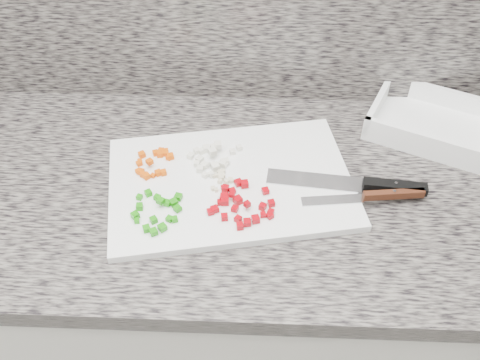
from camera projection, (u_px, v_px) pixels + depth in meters
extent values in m
cube|color=silver|center=(219.00, 306.00, 1.42)|extent=(3.92, 0.62, 0.86)
cube|color=#69635D|center=(212.00, 188.00, 1.11)|extent=(3.96, 0.64, 0.04)
cube|color=white|center=(231.00, 183.00, 1.08)|extent=(0.54, 0.41, 0.02)
cube|color=#DC5004|center=(166.00, 151.00, 1.13)|extent=(0.01, 0.01, 0.01)
cube|color=#DC5004|center=(158.00, 173.00, 1.08)|extent=(0.02, 0.02, 0.01)
cube|color=#DC5004|center=(146.00, 174.00, 1.08)|extent=(0.01, 0.01, 0.01)
cube|color=#DC5004|center=(139.00, 163.00, 1.10)|extent=(0.02, 0.02, 0.01)
cube|color=#DC5004|center=(164.00, 172.00, 1.08)|extent=(0.01, 0.01, 0.01)
cube|color=#DC5004|center=(171.00, 156.00, 1.11)|extent=(0.02, 0.02, 0.01)
cube|color=#DC5004|center=(166.00, 153.00, 1.12)|extent=(0.01, 0.01, 0.01)
cube|color=#DC5004|center=(140.00, 161.00, 1.11)|extent=(0.01, 0.01, 0.01)
cube|color=#DC5004|center=(169.00, 158.00, 1.11)|extent=(0.01, 0.01, 0.01)
cube|color=#DC5004|center=(143.00, 175.00, 1.08)|extent=(0.01, 0.01, 0.01)
cube|color=#DC5004|center=(156.00, 153.00, 1.12)|extent=(0.01, 0.01, 0.01)
cube|color=#DC5004|center=(162.00, 153.00, 1.12)|extent=(0.01, 0.01, 0.01)
cube|color=#DC5004|center=(160.00, 154.00, 1.12)|extent=(0.01, 0.01, 0.01)
cube|color=#DC5004|center=(161.00, 151.00, 1.13)|extent=(0.01, 0.01, 0.01)
cube|color=#DC5004|center=(142.00, 155.00, 1.12)|extent=(0.02, 0.02, 0.01)
cube|color=#DC5004|center=(153.00, 175.00, 1.08)|extent=(0.01, 0.01, 0.01)
cube|color=#DC5004|center=(146.00, 176.00, 1.07)|extent=(0.02, 0.02, 0.01)
cube|color=#DC5004|center=(138.00, 171.00, 1.08)|extent=(0.01, 0.01, 0.01)
cube|color=#DC5004|center=(141.00, 172.00, 1.08)|extent=(0.02, 0.02, 0.01)
cube|color=#DC5004|center=(150.00, 162.00, 1.09)|extent=(0.02, 0.02, 0.01)
cube|color=silver|center=(211.00, 174.00, 1.08)|extent=(0.02, 0.02, 0.01)
cube|color=silver|center=(213.00, 165.00, 1.10)|extent=(0.01, 0.01, 0.01)
cube|color=silver|center=(226.00, 162.00, 1.10)|extent=(0.02, 0.02, 0.01)
cube|color=silver|center=(197.00, 151.00, 1.13)|extent=(0.02, 0.02, 0.01)
cube|color=silver|center=(190.00, 156.00, 1.11)|extent=(0.02, 0.02, 0.01)
cube|color=silver|center=(239.00, 148.00, 1.13)|extent=(0.01, 0.01, 0.01)
cube|color=silver|center=(200.00, 169.00, 1.09)|extent=(0.01, 0.01, 0.01)
cube|color=silver|center=(200.00, 159.00, 1.11)|extent=(0.02, 0.02, 0.01)
cube|color=silver|center=(204.00, 165.00, 1.09)|extent=(0.02, 0.02, 0.01)
cube|color=silver|center=(232.00, 152.00, 1.12)|extent=(0.01, 0.01, 0.01)
cube|color=silver|center=(212.00, 152.00, 1.11)|extent=(0.02, 0.02, 0.01)
cube|color=silver|center=(205.00, 175.00, 1.08)|extent=(0.02, 0.02, 0.01)
cube|color=silver|center=(218.00, 145.00, 1.12)|extent=(0.02, 0.02, 0.01)
cube|color=silver|center=(214.00, 147.00, 1.12)|extent=(0.02, 0.02, 0.01)
cube|color=silver|center=(201.00, 151.00, 1.13)|extent=(0.02, 0.02, 0.01)
cube|color=silver|center=(224.00, 165.00, 1.10)|extent=(0.02, 0.02, 0.01)
cube|color=silver|center=(223.00, 163.00, 1.10)|extent=(0.02, 0.02, 0.01)
cube|color=silver|center=(197.00, 164.00, 1.10)|extent=(0.01, 0.01, 0.01)
cube|color=silver|center=(206.00, 149.00, 1.13)|extent=(0.02, 0.02, 0.01)
cube|color=silver|center=(215.00, 167.00, 1.09)|extent=(0.02, 0.02, 0.02)
cube|color=silver|center=(206.00, 165.00, 1.10)|extent=(0.01, 0.01, 0.01)
cube|color=silver|center=(191.00, 155.00, 1.12)|extent=(0.01, 0.01, 0.01)
cube|color=#1C880C|center=(154.00, 220.00, 0.99)|extent=(0.02, 0.02, 0.01)
cube|color=#1C880C|center=(169.00, 219.00, 0.99)|extent=(0.02, 0.02, 0.01)
cube|color=#1C880C|center=(174.00, 202.00, 1.02)|extent=(0.02, 0.02, 0.01)
cube|color=#1C880C|center=(160.00, 201.00, 1.01)|extent=(0.02, 0.02, 0.01)
cube|color=#1C880C|center=(146.00, 228.00, 0.97)|extent=(0.02, 0.02, 0.01)
cube|color=#1C880C|center=(148.00, 193.00, 1.04)|extent=(0.02, 0.02, 0.01)
cube|color=#1C880C|center=(178.00, 197.00, 1.03)|extent=(0.02, 0.02, 0.01)
cube|color=#1C880C|center=(140.00, 207.00, 1.01)|extent=(0.01, 0.01, 0.01)
cube|color=#1C880C|center=(162.00, 227.00, 0.98)|extent=(0.02, 0.02, 0.01)
cube|color=#1C880C|center=(139.00, 197.00, 1.03)|extent=(0.01, 0.01, 0.01)
cube|color=#1C880C|center=(167.00, 203.00, 1.02)|extent=(0.01, 0.01, 0.01)
cube|color=#1C880C|center=(157.00, 197.00, 1.03)|extent=(0.01, 0.01, 0.01)
cube|color=#1C880C|center=(137.00, 221.00, 0.99)|extent=(0.01, 0.01, 0.01)
cube|color=#1C880C|center=(135.00, 215.00, 1.00)|extent=(0.02, 0.02, 0.01)
cube|color=#1C880C|center=(154.00, 232.00, 0.97)|extent=(0.02, 0.02, 0.01)
cube|color=#1C880C|center=(178.00, 209.00, 1.01)|extent=(0.02, 0.02, 0.01)
cube|color=#1C880C|center=(175.00, 219.00, 0.99)|extent=(0.01, 0.01, 0.01)
cube|color=#A0020B|center=(224.00, 198.00, 1.03)|extent=(0.02, 0.02, 0.01)
cube|color=#A0020B|center=(235.00, 209.00, 1.01)|extent=(0.02, 0.02, 0.01)
cube|color=#A0020B|center=(210.00, 212.00, 1.00)|extent=(0.02, 0.02, 0.01)
cube|color=#A0020B|center=(271.00, 212.00, 1.00)|extent=(0.01, 0.01, 0.01)
cube|color=#A0020B|center=(238.00, 219.00, 0.99)|extent=(0.02, 0.02, 0.01)
cube|color=#A0020B|center=(263.00, 207.00, 1.01)|extent=(0.02, 0.02, 0.01)
cube|color=#A0020B|center=(225.00, 201.00, 1.02)|extent=(0.02, 0.02, 0.01)
cube|color=#A0020B|center=(215.00, 209.00, 1.01)|extent=(0.02, 0.02, 0.01)
cube|color=#A0020B|center=(232.00, 194.00, 1.02)|extent=(0.01, 0.01, 0.01)
cube|color=#A0020B|center=(225.00, 197.00, 1.03)|extent=(0.02, 0.02, 0.01)
cube|color=#A0020B|center=(247.00, 222.00, 0.98)|extent=(0.02, 0.02, 0.01)
cube|color=#A0020B|center=(232.00, 191.00, 1.04)|extent=(0.02, 0.02, 0.01)
cube|color=#A0020B|center=(265.00, 191.00, 1.04)|extent=(0.02, 0.02, 0.01)
cube|color=#A0020B|center=(270.00, 216.00, 1.00)|extent=(0.02, 0.02, 0.01)
cube|color=#A0020B|center=(238.00, 200.00, 1.02)|extent=(0.02, 0.02, 0.01)
cube|color=#A0020B|center=(247.00, 204.00, 1.00)|extent=(0.02, 0.02, 0.01)
cube|color=#A0020B|center=(263.00, 215.00, 1.00)|extent=(0.01, 0.01, 0.01)
cube|color=#A0020B|center=(271.00, 203.00, 1.02)|extent=(0.02, 0.02, 0.01)
cube|color=#A0020B|center=(244.00, 184.00, 1.05)|extent=(0.02, 0.02, 0.01)
cube|color=#A0020B|center=(238.00, 183.00, 1.06)|extent=(0.02, 0.02, 0.01)
cube|color=#A0020B|center=(224.00, 217.00, 0.99)|extent=(0.01, 0.01, 0.01)
cube|color=#A0020B|center=(240.00, 226.00, 0.98)|extent=(0.01, 0.01, 0.01)
cube|color=#A0020B|center=(225.00, 189.00, 1.05)|extent=(0.02, 0.02, 0.01)
cube|color=#A0020B|center=(224.00, 188.00, 1.05)|extent=(0.01, 0.01, 0.01)
cube|color=#A0020B|center=(255.00, 219.00, 0.99)|extent=(0.02, 0.02, 0.01)
cube|color=#A0020B|center=(220.00, 202.00, 1.02)|extent=(0.01, 0.01, 0.01)
cube|color=beige|center=(231.00, 181.00, 1.07)|extent=(0.01, 0.01, 0.01)
cube|color=beige|center=(221.00, 178.00, 1.07)|extent=(0.01, 0.01, 0.01)
cube|color=beige|center=(214.00, 175.00, 1.08)|extent=(0.01, 0.01, 0.01)
cube|color=beige|center=(213.00, 189.00, 1.05)|extent=(0.01, 0.01, 0.01)
cube|color=beige|center=(216.00, 190.00, 1.05)|extent=(0.01, 0.01, 0.01)
cube|color=beige|center=(220.00, 176.00, 1.07)|extent=(0.01, 0.01, 0.01)
cube|color=beige|center=(230.00, 180.00, 1.07)|extent=(0.01, 0.01, 0.01)
cube|color=beige|center=(223.00, 171.00, 1.08)|extent=(0.01, 0.01, 0.01)
cube|color=beige|center=(227.00, 182.00, 1.06)|extent=(0.01, 0.01, 0.01)
cube|color=beige|center=(222.00, 171.00, 1.08)|extent=(0.01, 0.01, 0.01)
cube|color=beige|center=(220.00, 175.00, 1.07)|extent=(0.01, 0.01, 0.01)
cube|color=beige|center=(211.00, 175.00, 1.08)|extent=(0.01, 0.01, 0.01)
cube|color=beige|center=(220.00, 175.00, 1.08)|extent=(0.01, 0.01, 0.01)
cube|color=beige|center=(222.00, 175.00, 1.07)|extent=(0.01, 0.01, 0.01)
cube|color=beige|center=(220.00, 181.00, 1.06)|extent=(0.01, 0.01, 0.01)
cube|color=beige|center=(220.00, 172.00, 1.08)|extent=(0.01, 0.01, 0.01)
cube|color=silver|center=(314.00, 181.00, 1.07)|extent=(0.19, 0.06, 0.00)
cube|color=black|center=(395.00, 186.00, 1.05)|extent=(0.13, 0.04, 0.02)
cylinder|color=silver|center=(396.00, 183.00, 1.04)|extent=(0.01, 0.01, 0.00)
cube|color=silver|center=(332.00, 200.00, 1.03)|extent=(0.12, 0.04, 0.00)
cube|color=#421E10|center=(394.00, 194.00, 1.03)|extent=(0.12, 0.03, 0.02)
cylinder|color=silver|center=(395.00, 191.00, 1.03)|extent=(0.01, 0.01, 0.00)
cube|color=white|center=(432.00, 129.00, 1.20)|extent=(0.33, 0.29, 0.01)
cube|color=white|center=(444.00, 97.00, 1.24)|extent=(0.25, 0.12, 0.04)
cube|color=white|center=(426.00, 143.00, 1.12)|extent=(0.25, 0.12, 0.04)
cube|color=white|center=(379.00, 103.00, 1.22)|extent=(0.09, 0.18, 0.04)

